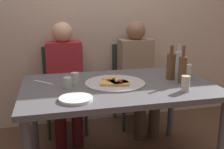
{
  "coord_description": "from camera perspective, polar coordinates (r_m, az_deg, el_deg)",
  "views": [
    {
      "loc": [
        -0.52,
        -1.91,
        1.31
      ],
      "look_at": [
        -0.02,
        0.12,
        0.77
      ],
      "focal_mm": 42.18,
      "sensor_mm": 36.0,
      "label": 1
    }
  ],
  "objects": [
    {
      "name": "back_wall",
      "position": [
        3.01,
        -4.03,
        14.16
      ],
      "size": [
        6.0,
        0.1,
        2.6
      ],
      "primitive_type": "cube",
      "color": "#BCA893",
      "rests_on": "ground_plane"
    },
    {
      "name": "dining_table",
      "position": [
        2.09,
        1.34,
        -4.08
      ],
      "size": [
        1.48,
        0.94,
        0.72
      ],
      "color": "#4C4C51",
      "rests_on": "ground_plane"
    },
    {
      "name": "pizza_tray",
      "position": [
        2.08,
        0.67,
        -1.84
      ],
      "size": [
        0.47,
        0.47,
        0.01
      ],
      "primitive_type": "cylinder",
      "color": "#ADADB2",
      "rests_on": "dining_table"
    },
    {
      "name": "pizza_slice_last",
      "position": [
        2.03,
        0.58,
        -1.76
      ],
      "size": [
        0.25,
        0.18,
        0.05
      ],
      "color": "tan",
      "rests_on": "pizza_tray"
    },
    {
      "name": "pizza_slice_extra",
      "position": [
        2.08,
        0.73,
        -1.33
      ],
      "size": [
        0.19,
        0.25,
        0.05
      ],
      "color": "tan",
      "rests_on": "pizza_tray"
    },
    {
      "name": "wine_bottle",
      "position": [
        2.24,
        12.66,
        1.87
      ],
      "size": [
        0.07,
        0.07,
        0.29
      ],
      "color": "brown",
      "rests_on": "dining_table"
    },
    {
      "name": "beer_bottle",
      "position": [
        2.15,
        15.04,
        1.19
      ],
      "size": [
        0.06,
        0.06,
        0.3
      ],
      "color": "brown",
      "rests_on": "dining_table"
    },
    {
      "name": "water_bottle",
      "position": [
        2.48,
        14.2,
        2.72
      ],
      "size": [
        0.07,
        0.07,
        0.27
      ],
      "color": "#B2BCC1",
      "rests_on": "dining_table"
    },
    {
      "name": "tumbler_near",
      "position": [
        1.99,
        -9.62,
        -1.75
      ],
      "size": [
        0.06,
        0.06,
        0.08
      ],
      "primitive_type": "cylinder",
      "color": "#B7C6BC",
      "rests_on": "dining_table"
    },
    {
      "name": "tumbler_far",
      "position": [
        1.95,
        15.65,
        -1.92
      ],
      "size": [
        0.06,
        0.06,
        0.11
      ],
      "primitive_type": "cylinder",
      "color": "beige",
      "rests_on": "dining_table"
    },
    {
      "name": "wine_glass",
      "position": [
        2.35,
        16.11,
        0.75
      ],
      "size": [
        0.06,
        0.06,
        0.11
      ],
      "primitive_type": "cylinder",
      "color": "beige",
      "rests_on": "dining_table"
    },
    {
      "name": "short_glass",
      "position": [
        2.1,
        -8.06,
        -0.74
      ],
      "size": [
        0.06,
        0.06,
        0.09
      ],
      "primitive_type": "cylinder",
      "color": "#B7C6BC",
      "rests_on": "dining_table"
    },
    {
      "name": "plate_stack",
      "position": [
        1.73,
        -7.84,
        -5.24
      ],
      "size": [
        0.22,
        0.22,
        0.02
      ],
      "primitive_type": "cylinder",
      "color": "white",
      "rests_on": "dining_table"
    },
    {
      "name": "table_knife",
      "position": [
        2.17,
        -14.65,
        -1.68
      ],
      "size": [
        0.16,
        0.18,
        0.01
      ],
      "primitive_type": "cube",
      "rotation": [
        0.0,
        0.0,
        2.32
      ],
      "color": "#B7B7BC",
      "rests_on": "dining_table"
    },
    {
      "name": "chair_left",
      "position": [
        2.9,
        -10.3,
        -1.81
      ],
      "size": [
        0.44,
        0.44,
        0.9
      ],
      "rotation": [
        0.0,
        0.0,
        3.14
      ],
      "color": "#2D3833",
      "rests_on": "ground_plane"
    },
    {
      "name": "chair_right",
      "position": [
        3.04,
        4.62,
        -0.84
      ],
      "size": [
        0.44,
        0.44,
        0.9
      ],
      "rotation": [
        0.0,
        0.0,
        3.14
      ],
      "color": "#2D3833",
      "rests_on": "ground_plane"
    },
    {
      "name": "guest_in_sweater",
      "position": [
        2.72,
        -10.2,
        -0.09
      ],
      "size": [
        0.36,
        0.56,
        1.17
      ],
      "rotation": [
        0.0,
        0.0,
        3.14
      ],
      "color": "maroon",
      "rests_on": "ground_plane"
    },
    {
      "name": "guest_in_beanie",
      "position": [
        2.87,
        5.62,
        0.85
      ],
      "size": [
        0.36,
        0.56,
        1.17
      ],
      "rotation": [
        0.0,
        0.0,
        3.14
      ],
      "color": "#937A60",
      "rests_on": "ground_plane"
    }
  ]
}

